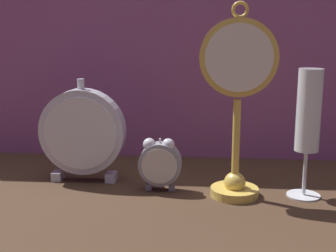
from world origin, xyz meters
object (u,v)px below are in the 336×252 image
object	(u,v)px
alarm_clock_twin_bell	(160,162)
mantel_clock_silver	(83,132)
pocket_watch_on_stand	(237,103)
champagne_flute	(308,120)

from	to	relation	value
alarm_clock_twin_bell	mantel_clock_silver	xyz separation A→B (m)	(-0.16, 0.04, 0.05)
pocket_watch_on_stand	champagne_flute	size ratio (longest dim) A/B	1.49
alarm_clock_twin_bell	champagne_flute	distance (m)	0.28
pocket_watch_on_stand	mantel_clock_silver	bearing A→B (deg)	168.44
pocket_watch_on_stand	mantel_clock_silver	xyz separation A→B (m)	(-0.30, 0.06, -0.07)
pocket_watch_on_stand	alarm_clock_twin_bell	xyz separation A→B (m)	(-0.14, 0.02, -0.12)
mantel_clock_silver	champagne_flute	size ratio (longest dim) A/B	0.88
alarm_clock_twin_bell	champagne_flute	bearing A→B (deg)	-1.86
alarm_clock_twin_bell	champagne_flute	xyz separation A→B (m)	(0.27, -0.01, 0.09)
pocket_watch_on_stand	champagne_flute	world-z (taller)	pocket_watch_on_stand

